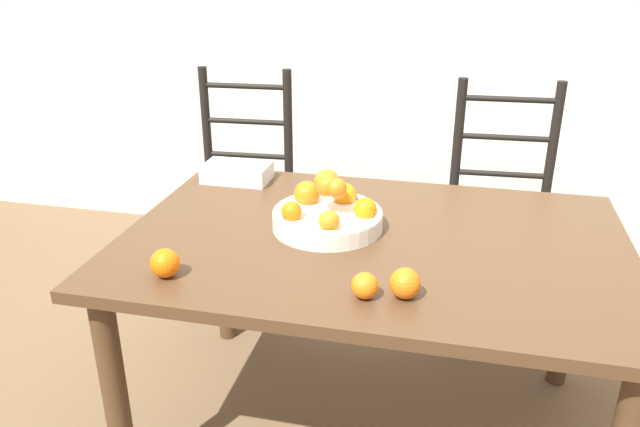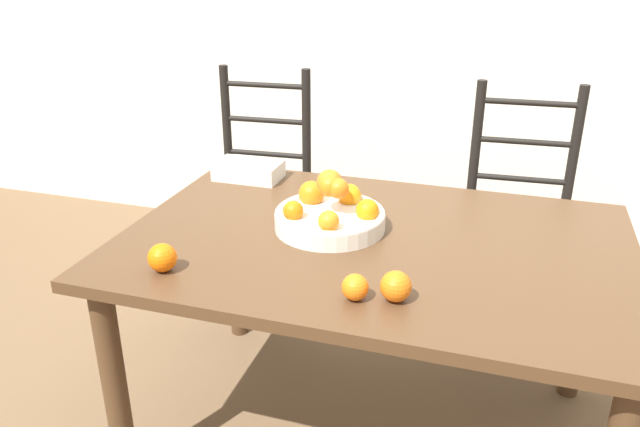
% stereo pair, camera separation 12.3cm
% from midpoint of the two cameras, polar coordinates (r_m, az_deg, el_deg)
% --- Properties ---
extents(dining_table, '(1.47, 0.99, 0.72)m').
position_cam_midpoint_polar(dining_table, '(1.88, 2.93, -4.73)').
color(dining_table, '#4C331E').
rests_on(dining_table, ground_plane).
extents(fruit_bowl, '(0.33, 0.33, 0.18)m').
position_cam_midpoint_polar(fruit_bowl, '(1.87, -1.17, 0.06)').
color(fruit_bowl, silver).
rests_on(fruit_bowl, dining_table).
extents(orange_loose_0, '(0.07, 0.07, 0.07)m').
position_cam_midpoint_polar(orange_loose_0, '(1.51, 1.78, -6.66)').
color(orange_loose_0, orange).
rests_on(orange_loose_0, dining_table).
extents(orange_loose_1, '(0.08, 0.08, 0.08)m').
position_cam_midpoint_polar(orange_loose_1, '(1.67, -16.06, -4.42)').
color(orange_loose_1, orange).
rests_on(orange_loose_1, dining_table).
extents(orange_loose_2, '(0.08, 0.08, 0.08)m').
position_cam_midpoint_polar(orange_loose_2, '(1.52, 5.48, -6.42)').
color(orange_loose_2, orange).
rests_on(orange_loose_2, dining_table).
extents(chair_left, '(0.44, 0.43, 1.02)m').
position_cam_midpoint_polar(chair_left, '(2.82, -8.44, 1.55)').
color(chair_left, black).
rests_on(chair_left, ground_plane).
extents(chair_right, '(0.44, 0.42, 1.02)m').
position_cam_midpoint_polar(chair_right, '(2.64, 14.86, -0.52)').
color(chair_right, black).
rests_on(chair_right, ground_plane).
extents(book_stack, '(0.24, 0.14, 0.06)m').
position_cam_midpoint_polar(book_stack, '(2.29, -9.13, 3.71)').
color(book_stack, silver).
rests_on(book_stack, dining_table).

